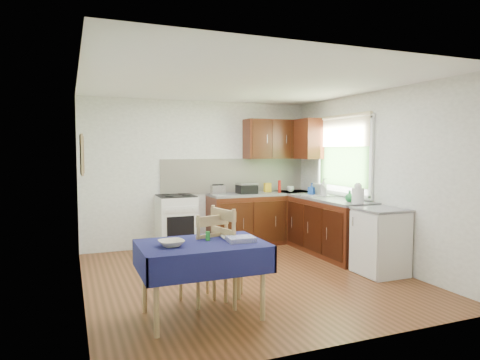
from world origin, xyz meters
name	(u,v)px	position (x,y,z in m)	size (l,w,h in m)	color
floor	(246,277)	(0.00, 0.00, 0.00)	(4.20, 4.20, 0.00)	#4D2B14
ceiling	(247,83)	(0.00, 0.00, 2.50)	(4.00, 4.20, 0.02)	white
wall_back	(200,173)	(0.00, 2.10, 1.25)	(4.00, 0.02, 2.50)	silver
wall_front	(344,199)	(0.00, -2.10, 1.25)	(4.00, 0.02, 2.50)	silver
wall_left	(81,186)	(-2.00, 0.00, 1.25)	(0.02, 4.20, 2.50)	white
wall_right	(373,178)	(2.00, 0.00, 1.25)	(0.02, 4.20, 2.50)	silver
base_cabinets	(292,223)	(1.36, 1.26, 0.43)	(1.90, 2.30, 0.86)	#321808
worktop_back	(262,194)	(1.05, 1.80, 0.88)	(1.90, 0.60, 0.04)	slate
worktop_right	(330,199)	(1.70, 0.65, 0.88)	(0.60, 1.70, 0.04)	slate
worktop_corner	(294,192)	(1.70, 1.80, 0.88)	(0.60, 0.60, 0.04)	slate
splashback	(235,175)	(0.65, 2.08, 1.20)	(2.70, 0.02, 0.60)	white
upper_cabinets	(286,139)	(1.52, 1.80, 1.85)	(1.20, 0.85, 0.70)	#321808
stove	(176,223)	(-0.50, 1.80, 0.46)	(0.60, 0.61, 0.92)	white
window	(343,150)	(1.97, 0.70, 1.65)	(0.04, 1.48, 1.26)	#2E5322
fridge	(380,242)	(1.70, -0.55, 0.44)	(0.58, 0.60, 0.89)	white
corkboard	(82,155)	(-1.97, 0.30, 1.60)	(0.04, 0.62, 0.47)	tan
dining_table	(202,253)	(-0.92, -1.06, 0.64)	(1.23, 0.83, 0.74)	#111744
chair_far	(205,255)	(-0.77, -0.71, 0.52)	(0.54, 0.54, 0.99)	tan
chair_near	(234,252)	(-0.48, -0.81, 0.56)	(0.57, 0.57, 1.06)	tan
toaster	(218,190)	(0.22, 1.78, 0.98)	(0.23, 0.14, 0.18)	#B7B7BC
sandwich_press	(247,188)	(0.74, 1.76, 0.99)	(0.32, 0.28, 0.19)	black
sauce_bottle	(279,187)	(1.34, 1.68, 1.01)	(0.05, 0.05, 0.22)	#B3160E
yellow_packet	(267,187)	(1.20, 1.89, 0.98)	(0.12, 0.08, 0.16)	yellow
dish_rack	(319,195)	(1.66, 0.91, 0.92)	(0.45, 0.34, 0.21)	gray
kettle	(358,194)	(1.70, -0.06, 1.03)	(0.17, 0.17, 0.29)	white
cup	(290,189)	(1.59, 1.75, 0.95)	(0.13, 0.13, 0.10)	silver
soap_bottle_a	(324,188)	(1.69, 0.81, 1.05)	(0.12, 0.12, 0.30)	white
soap_bottle_b	(312,189)	(1.61, 1.05, 1.00)	(0.09, 0.10, 0.21)	blue
soap_bottle_c	(350,196)	(1.68, 0.10, 0.98)	(0.13, 0.13, 0.17)	#268B41
plate_bowl	(171,243)	(-1.23, -1.10, 0.77)	(0.24, 0.24, 0.06)	beige
book	(221,237)	(-0.66, -0.92, 0.75)	(0.16, 0.21, 0.02)	white
spice_jar	(208,236)	(-0.83, -0.98, 0.79)	(0.04, 0.04, 0.09)	green
tea_towel	(241,239)	(-0.54, -1.15, 0.77)	(0.27, 0.21, 0.05)	#2A2F9A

